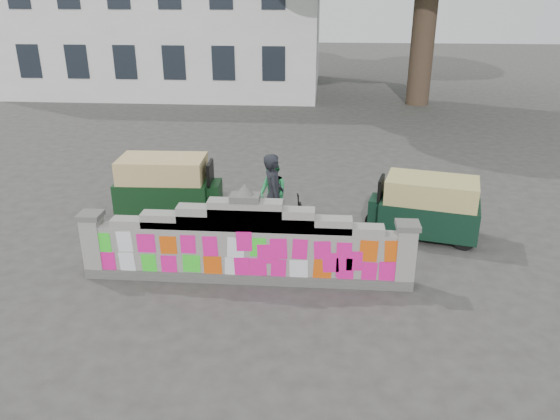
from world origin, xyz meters
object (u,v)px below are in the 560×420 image
at_px(pedestrian, 272,195).
at_px(rickshaw_right, 427,206).
at_px(cyclist_bike, 274,222).
at_px(cyclist_rider, 274,206).
at_px(rickshaw_left, 167,185).

xyz_separation_m(pedestrian, rickshaw_right, (3.56, -0.19, -0.10)).
distance_m(cyclist_bike, rickshaw_right, 3.52).
height_order(cyclist_bike, rickshaw_right, rickshaw_right).
height_order(cyclist_rider, pedestrian, cyclist_rider).
distance_m(cyclist_bike, pedestrian, 1.00).
xyz_separation_m(pedestrian, rickshaw_left, (-2.72, 0.68, -0.07)).
height_order(cyclist_rider, rickshaw_right, cyclist_rider).
relative_size(cyclist_rider, rickshaw_right, 0.71).
distance_m(pedestrian, rickshaw_right, 3.57).
height_order(pedestrian, rickshaw_right, pedestrian).
distance_m(cyclist_rider, rickshaw_right, 3.52).
distance_m(cyclist_rider, pedestrian, 0.97).
bearing_deg(cyclist_bike, rickshaw_left, 51.07).
bearing_deg(rickshaw_left, cyclist_rider, -31.88).
bearing_deg(rickshaw_left, rickshaw_right, -9.87).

